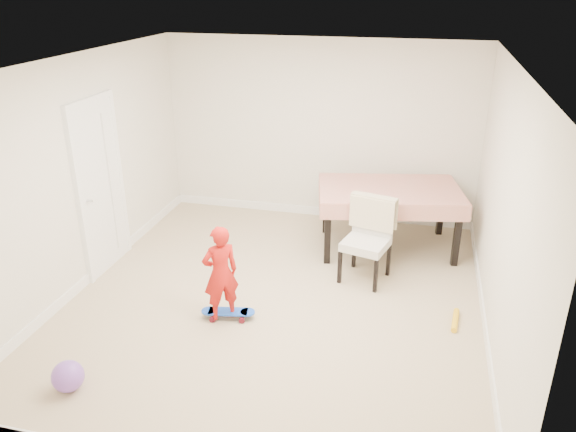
% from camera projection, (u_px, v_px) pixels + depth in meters
% --- Properties ---
extents(ground, '(5.00, 5.00, 0.00)m').
position_uv_depth(ground, '(275.00, 299.00, 6.31)').
color(ground, tan).
rests_on(ground, ground).
extents(ceiling, '(4.50, 5.00, 0.04)m').
position_uv_depth(ceiling, '(273.00, 65.00, 5.29)').
color(ceiling, silver).
rests_on(ceiling, wall_back).
extents(wall_back, '(4.50, 0.04, 2.60)m').
position_uv_depth(wall_back, '(319.00, 132.00, 8.01)').
color(wall_back, silver).
rests_on(wall_back, ground).
extents(wall_front, '(4.50, 0.04, 2.60)m').
position_uv_depth(wall_front, '(173.00, 325.00, 3.59)').
color(wall_front, silver).
rests_on(wall_front, ground).
extents(wall_left, '(0.04, 5.00, 2.60)m').
position_uv_depth(wall_left, '(82.00, 175.00, 6.28)').
color(wall_left, silver).
rests_on(wall_left, ground).
extents(wall_right, '(0.04, 5.00, 2.60)m').
position_uv_depth(wall_right, '(501.00, 211.00, 5.31)').
color(wall_right, silver).
rests_on(wall_right, ground).
extents(door, '(0.11, 0.94, 2.11)m').
position_uv_depth(door, '(100.00, 189.00, 6.66)').
color(door, white).
rests_on(door, ground).
extents(baseboard_back, '(4.50, 0.02, 0.12)m').
position_uv_depth(baseboard_back, '(317.00, 211.00, 8.51)').
color(baseboard_back, white).
rests_on(baseboard_back, ground).
extents(baseboard_left, '(0.02, 5.00, 0.12)m').
position_uv_depth(baseboard_left, '(96.00, 272.00, 6.78)').
color(baseboard_left, white).
rests_on(baseboard_left, ground).
extents(baseboard_right, '(0.02, 5.00, 0.12)m').
position_uv_depth(baseboard_right, '(484.00, 322.00, 5.80)').
color(baseboard_right, white).
rests_on(baseboard_right, ground).
extents(dining_table, '(1.98, 1.46, 0.85)m').
position_uv_depth(dining_table, '(388.00, 218.00, 7.35)').
color(dining_table, '#B80C09').
rests_on(dining_table, ground).
extents(dining_chair, '(0.69, 0.74, 1.00)m').
position_uv_depth(dining_chair, '(366.00, 241.00, 6.54)').
color(dining_chair, white).
rests_on(dining_chair, ground).
extents(skateboard, '(0.60, 0.31, 0.09)m').
position_uv_depth(skateboard, '(228.00, 314.00, 5.96)').
color(skateboard, blue).
rests_on(skateboard, ground).
extents(child, '(0.45, 0.43, 1.04)m').
position_uv_depth(child, '(221.00, 276.00, 5.75)').
color(child, red).
rests_on(child, ground).
extents(balloon, '(0.28, 0.28, 0.28)m').
position_uv_depth(balloon, '(68.00, 376.00, 4.89)').
color(balloon, '#8552C6').
rests_on(balloon, ground).
extents(foam_toy, '(0.10, 0.40, 0.06)m').
position_uv_depth(foam_toy, '(455.00, 320.00, 5.88)').
color(foam_toy, yellow).
rests_on(foam_toy, ground).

